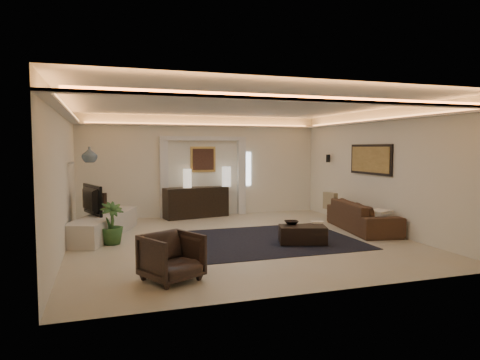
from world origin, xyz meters
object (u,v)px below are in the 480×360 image
object	(u,v)px
armchair	(172,257)
coffee_table	(303,234)
sofa	(362,216)
console	(196,203)

from	to	relation	value
armchair	coffee_table	bearing A→B (deg)	0.81
sofa	coffee_table	world-z (taller)	sofa
coffee_table	armchair	size ratio (longest dim) A/B	1.21
console	coffee_table	distance (m)	4.28
sofa	armchair	distance (m)	5.56
console	sofa	distance (m)	4.64
sofa	armchair	xyz separation A→B (m)	(-4.98, -2.47, 0.01)
console	armchair	distance (m)	5.81
console	sofa	bearing A→B (deg)	-53.33
sofa	armchair	world-z (taller)	armchair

